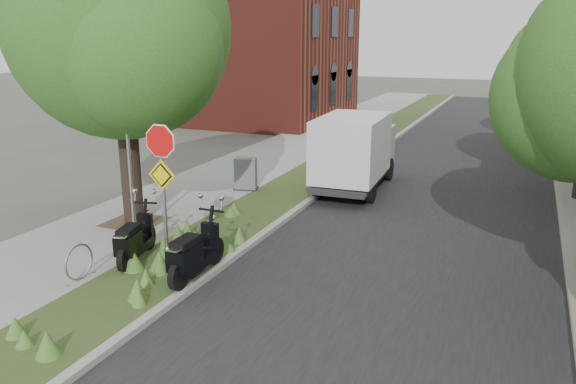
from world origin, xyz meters
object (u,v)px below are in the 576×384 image
scooter_near (133,244)px  utility_cabinet (246,174)px  sign_assembly (162,167)px  scooter_far (191,259)px  box_truck (355,149)px

scooter_near → utility_cabinet: bearing=94.9°
sign_assembly → utility_cabinet: (-1.40, 6.34, -1.72)m
utility_cabinet → scooter_near: bearing=-85.1°
utility_cabinet → sign_assembly: bearing=-77.5°
scooter_near → scooter_far: scooter_far is taller
scooter_far → utility_cabinet: 7.00m
scooter_near → utility_cabinet: 6.40m
sign_assembly → utility_cabinet: sign_assembly is taller
scooter_near → scooter_far: size_ratio=0.91×
scooter_near → box_truck: 8.51m
sign_assembly → scooter_near: (-0.85, -0.04, -1.78)m
sign_assembly → box_truck: (1.70, 8.04, -0.95)m
box_truck → sign_assembly: bearing=-101.9°
utility_cabinet → box_truck: bearing=28.7°
sign_assembly → scooter_near: sign_assembly is taller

